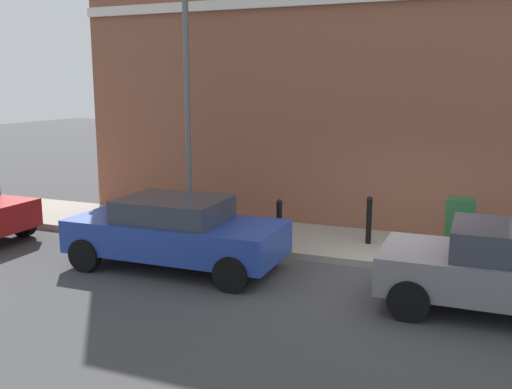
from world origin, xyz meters
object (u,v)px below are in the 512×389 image
(bollard_far_kerb, at_px, (279,222))
(utility_cabinet, at_px, (459,229))
(bollard_near_cabinet, at_px, (369,218))
(lamppost, at_px, (187,95))
(car_blue, at_px, (176,231))

(bollard_far_kerb, bearing_deg, utility_cabinet, -75.22)
(bollard_near_cabinet, xyz_separation_m, bollard_far_kerb, (-1.03, 1.68, 0.00))
(bollard_near_cabinet, distance_m, lamppost, 5.00)
(bollard_near_cabinet, xyz_separation_m, lamppost, (-0.19, 4.27, 2.60))
(bollard_near_cabinet, height_order, lamppost, lamppost)
(car_blue, xyz_separation_m, bollard_near_cabinet, (2.62, -3.24, -0.03))
(bollard_near_cabinet, bearing_deg, utility_cabinet, -93.10)
(utility_cabinet, relative_size, lamppost, 0.20)
(utility_cabinet, distance_m, lamppost, 6.65)
(car_blue, relative_size, utility_cabinet, 3.65)
(car_blue, xyz_separation_m, lamppost, (2.43, 1.03, 2.57))
(car_blue, distance_m, bollard_far_kerb, 2.23)
(car_blue, distance_m, utility_cabinet, 5.68)
(car_blue, height_order, lamppost, lamppost)
(car_blue, bearing_deg, utility_cabinet, -154.44)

